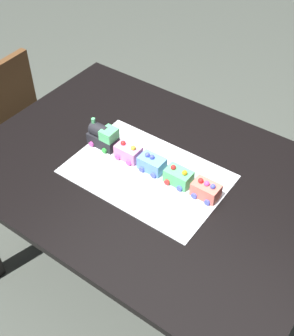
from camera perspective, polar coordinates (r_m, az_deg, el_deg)
ground_plane at (r=2.30m, az=0.28°, el=-13.74°), size 8.00×8.00×0.00m
dining_table at (r=1.80m, az=0.35°, el=-2.89°), size 1.40×1.00×0.74m
cake_board at (r=1.71m, az=0.00°, el=-0.77°), size 0.60×0.40×0.00m
cake_locomotive at (r=1.81m, az=-5.66°, el=4.09°), size 0.14×0.08×0.12m
cake_car_caboose_bubblegum at (r=1.76m, az=-2.40°, el=2.08°), size 0.10×0.08×0.07m
cake_car_hopper_sky_blue at (r=1.71m, az=0.72°, el=0.54°), size 0.10×0.08×0.07m
cake_car_gondola_mint_green at (r=1.66m, az=4.06°, el=-1.10°), size 0.10×0.08×0.07m
cake_car_tanker_coral at (r=1.62m, az=7.56°, el=-2.79°), size 0.10×0.08×0.07m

